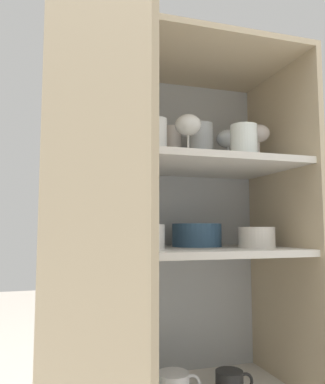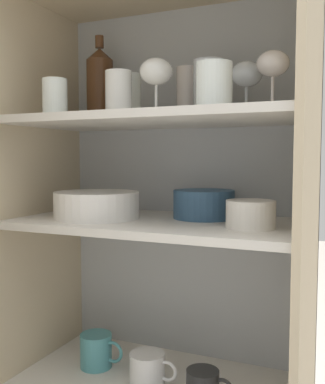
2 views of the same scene
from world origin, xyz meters
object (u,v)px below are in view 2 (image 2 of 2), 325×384
object	(u,v)px
serving_bowl_small	(251,213)
plate_stack_white	(97,205)
mixing_bowl_large	(204,203)
wine_bottle	(100,84)

from	to	relation	value
serving_bowl_small	plate_stack_white	bearing A→B (deg)	178.71
plate_stack_white	serving_bowl_small	xyz separation A→B (m)	(0.42, -0.01, -0.00)
plate_stack_white	mixing_bowl_large	bearing A→B (deg)	22.85
plate_stack_white	wine_bottle	bearing A→B (deg)	116.84
plate_stack_white	mixing_bowl_large	xyz separation A→B (m)	(0.27, 0.11, 0.01)
wine_bottle	plate_stack_white	size ratio (longest dim) A/B	1.10
wine_bottle	serving_bowl_small	distance (m)	0.61
wine_bottle	serving_bowl_small	world-z (taller)	wine_bottle
wine_bottle	serving_bowl_small	size ratio (longest dim) A/B	2.18
mixing_bowl_large	serving_bowl_small	world-z (taller)	mixing_bowl_large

